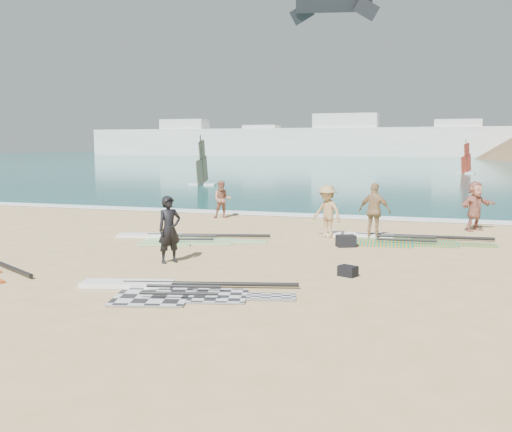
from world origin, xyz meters
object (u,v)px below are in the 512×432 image
(gear_bag_near, at_px, (346,241))
(person_wetsuit, at_px, (169,230))
(rig_green, at_px, (178,238))
(gear_bag_far, at_px, (348,271))
(beachgoer_right, at_px, (475,206))
(beachgoer_left, at_px, (222,199))
(beachgoer_back, at_px, (375,211))
(beachgoer_mid, at_px, (327,211))
(rig_orange, at_px, (392,239))
(rig_grey, at_px, (166,290))

(gear_bag_near, relative_size, person_wetsuit, 0.31)
(rig_green, xyz_separation_m, gear_bag_far, (6.61, -3.83, 0.09))
(gear_bag_near, bearing_deg, person_wetsuit, -137.46)
(gear_bag_near, height_order, person_wetsuit, person_wetsuit)
(beachgoer_right, bearing_deg, gear_bag_far, -158.88)
(beachgoer_right, bearing_deg, person_wetsuit, 178.49)
(beachgoer_left, xyz_separation_m, beachgoer_right, (10.82, -0.68, 0.12))
(beachgoer_left, xyz_separation_m, beachgoer_back, (7.28, -3.82, 0.15))
(beachgoer_left, relative_size, beachgoer_mid, 0.90)
(beachgoer_left, height_order, beachgoer_mid, beachgoer_mid)
(rig_orange, xyz_separation_m, gear_bag_far, (-0.67, -6.02, 0.09))
(beachgoer_back, distance_m, beachgoer_right, 4.74)
(beachgoer_mid, bearing_deg, gear_bag_far, -43.16)
(gear_bag_near, height_order, beachgoer_mid, beachgoer_mid)
(gear_bag_near, xyz_separation_m, beachgoer_right, (4.27, 5.03, 0.79))
(beachgoer_right, bearing_deg, gear_bag_near, -178.10)
(gear_bag_near, xyz_separation_m, beachgoer_back, (0.72, 1.89, 0.82))
(rig_grey, relative_size, rig_green, 0.93)
(rig_grey, xyz_separation_m, rig_green, (-2.86, 6.68, 0.00))
(gear_bag_near, bearing_deg, beachgoer_right, 49.68)
(beachgoer_mid, xyz_separation_m, beachgoer_right, (5.22, 3.36, 0.02))
(person_wetsuit, xyz_separation_m, beachgoer_right, (8.71, 9.10, 0.02))
(gear_bag_near, relative_size, gear_bag_far, 1.33)
(rig_grey, xyz_separation_m, beachgoer_back, (3.79, 8.99, 0.96))
(rig_grey, relative_size, rig_orange, 0.89)
(rig_orange, xyz_separation_m, person_wetsuit, (-5.80, -5.84, 0.91))
(gear_bag_far, height_order, beachgoer_back, beachgoer_back)
(rig_green, bearing_deg, rig_orange, 2.30)
(beachgoer_back, height_order, beachgoer_right, beachgoer_back)
(person_wetsuit, distance_m, beachgoer_right, 12.60)
(person_wetsuit, bearing_deg, gear_bag_near, -9.07)
(person_wetsuit, height_order, beachgoer_back, beachgoer_back)
(rig_green, bearing_deg, gear_bag_near, -10.39)
(beachgoer_left, bearing_deg, beachgoer_mid, -55.22)
(rig_orange, bearing_deg, beachgoer_left, 149.55)
(beachgoer_back, xyz_separation_m, beachgoer_right, (3.55, 3.14, -0.03))
(rig_grey, relative_size, beachgoer_back, 2.61)
(gear_bag_far, distance_m, beachgoer_right, 9.98)
(beachgoer_left, bearing_deg, rig_grey, -94.14)
(rig_green, bearing_deg, beachgoer_right, 13.74)
(beachgoer_mid, xyz_separation_m, beachgoer_back, (1.68, 0.23, 0.05))
(rig_orange, distance_m, person_wetsuit, 8.28)
(person_wetsuit, height_order, beachgoer_mid, person_wetsuit)
(gear_bag_far, bearing_deg, person_wetsuit, 178.01)
(beachgoer_mid, bearing_deg, beachgoer_left, 175.47)
(rig_green, relative_size, beachgoer_left, 3.29)
(rig_orange, bearing_deg, beachgoer_back, 165.04)
(gear_bag_far, xyz_separation_m, person_wetsuit, (-5.13, 0.18, 0.82))
(person_wetsuit, relative_size, beachgoer_mid, 1.00)
(gear_bag_near, bearing_deg, beachgoer_mid, 119.70)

